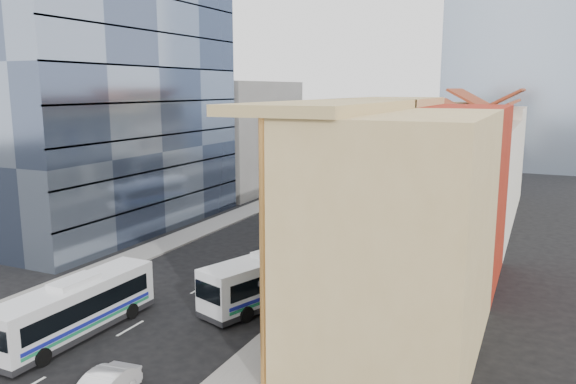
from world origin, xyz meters
The scene contains 13 objects.
ground centered at (0.00, 0.00, 0.00)m, with size 200.00×200.00×0.00m, color black.
sidewalk_right centered at (8.50, 22.00, 0.07)m, with size 3.00×90.00×0.15m, color slate.
sidewalk_left centered at (-8.50, 22.00, 0.07)m, with size 3.00×90.00×0.15m, color slate.
shophouse_tan centered at (14.00, 5.00, 6.00)m, with size 8.00×14.00×12.00m, color #D5B87B.
shophouse_red centered at (14.00, 17.00, 6.00)m, with size 8.00×10.00×12.00m, color #A12412.
shophouse_cream_near centered at (14.00, 26.50, 5.00)m, with size 8.00×9.00×10.00m, color white.
shophouse_cream_mid centered at (14.00, 35.50, 5.00)m, with size 8.00×9.00×10.00m, color white.
shophouse_cream_far centered at (14.00, 46.00, 5.50)m, with size 8.00×12.00×11.00m, color white.
office_tower centered at (-17.00, 19.00, 15.00)m, with size 12.00×26.00×30.00m, color #414D67.
office_block_far centered at (-16.00, 42.00, 7.00)m, with size 10.00×18.00×14.00m, color gray.
bus_left_near centered at (-2.00, -0.86, 1.61)m, with size 2.36×10.06×3.23m, color silver, non-canonical shape.
bus_left_far centered at (-2.00, 28.22, 1.58)m, with size 2.31×9.87×3.17m, color white, non-canonical shape.
bus_right centered at (5.50, 8.04, 1.68)m, with size 2.46×10.50×3.37m, color white, non-canonical shape.
Camera 1 is at (20.20, -21.99, 13.15)m, focal length 35.00 mm.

